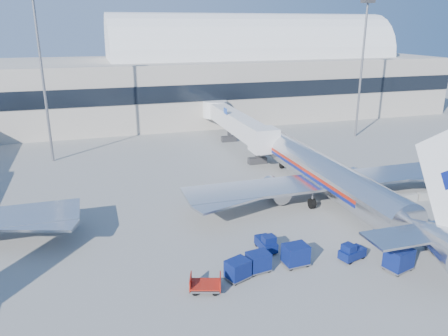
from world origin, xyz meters
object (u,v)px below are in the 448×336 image
object	(u,v)px
tug_lead	(351,252)
tug_left	(266,243)
airliner_main	(330,177)
cart_solo_far	(440,242)
cart_open_red	(206,286)
tug_right	(387,234)
jetbridge_near	(233,121)
barrier_near	(405,198)
mast_east	(363,49)
cart_train_a	(296,255)
cart_solo_near	(399,259)
mast_west	(40,55)
cart_train_c	(238,269)
barrier_mid	(430,195)
cart_train_b	(258,261)

from	to	relation	value
tug_lead	tug_left	size ratio (longest dim) A/B	1.02
airliner_main	cart_solo_far	world-z (taller)	airliner_main
cart_open_red	tug_lead	bearing A→B (deg)	21.08
cart_open_red	tug_left	bearing A→B (deg)	50.83
airliner_main	tug_left	world-z (taller)	airliner_main
tug_right	jetbridge_near	bearing A→B (deg)	109.02
jetbridge_near	cart_open_red	xyz separation A→B (m)	(-14.90, -38.69, -3.49)
barrier_near	tug_lead	size ratio (longest dim) A/B	1.20
cart_solo_far	barrier_near	bearing A→B (deg)	75.05
mast_east	cart_train_a	world-z (taller)	mast_east
tug_left	cart_open_red	bearing A→B (deg)	120.82
tug_lead	tug_right	xyz separation A→B (m)	(4.93, 1.90, 0.05)
cart_solo_near	cart_solo_far	bearing A→B (deg)	-0.32
airliner_main	tug_right	distance (m)	9.92
airliner_main	cart_train_a	distance (m)	14.63
jetbridge_near	mast_east	distance (m)	24.91
mast_west	cart_train_c	bearing A→B (deg)	-67.40
barrier_mid	barrier_near	bearing A→B (deg)	180.00
barrier_near	cart_train_c	xyz separation A→B (m)	(-22.56, -9.08, 0.40)
mast_east	cart_train_c	world-z (taller)	mast_east
jetbridge_near	cart_open_red	bearing A→B (deg)	-111.06
barrier_mid	tug_lead	distance (m)	18.29
cart_train_c	cart_open_red	distance (m)	2.88
barrier_near	cart_train_c	bearing A→B (deg)	-158.08
barrier_mid	tug_right	distance (m)	13.09
airliner_main	cart_train_c	bearing A→B (deg)	-141.50
jetbridge_near	cart_solo_near	size ratio (longest dim) A/B	11.15
airliner_main	tug_right	world-z (taller)	airliner_main
barrier_mid	cart_train_a	bearing A→B (deg)	-157.67
cart_train_c	cart_solo_far	xyz separation A→B (m)	(17.94, -1.06, 0.08)
cart_solo_near	tug_right	bearing A→B (deg)	46.97
jetbridge_near	cart_solo_far	size ratio (longest dim) A/B	12.49
cart_open_red	tug_right	bearing A→B (deg)	26.14
cart_train_a	cart_solo_far	world-z (taller)	cart_train_a
airliner_main	jetbridge_near	xyz separation A→B (m)	(-2.40, 26.30, 1.00)
cart_train_b	cart_solo_near	distance (m)	11.12
mast_west	tug_lead	size ratio (longest dim) A/B	9.03
mast_west	barrier_mid	distance (m)	51.92
airliner_main	mast_east	world-z (taller)	mast_east
mast_west	tug_left	xyz separation A→B (m)	(19.26, -33.55, -14.08)
tug_left	tug_right	bearing A→B (deg)	-100.92
tug_left	cart_solo_near	world-z (taller)	cart_solo_near
mast_west	cart_solo_far	size ratio (longest dim) A/B	10.26
tug_lead	tug_right	size ratio (longest dim) A/B	0.94
tug_right	barrier_mid	bearing A→B (deg)	47.83
tug_lead	tug_left	world-z (taller)	tug_left
barrier_near	cart_train_c	world-z (taller)	cart_train_c
mast_east	tug_lead	world-z (taller)	mast_east
airliner_main	mast_east	xyz separation A→B (m)	(20.00, 25.49, 11.87)
barrier_mid	cart_train_a	xyz separation A→B (m)	(-20.72, -8.51, 0.51)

